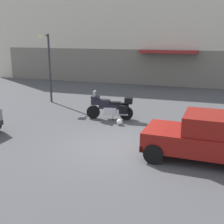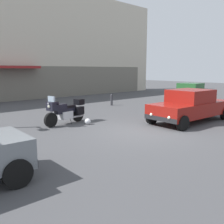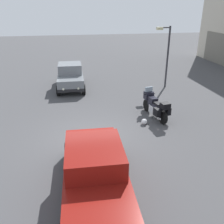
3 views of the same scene
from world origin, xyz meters
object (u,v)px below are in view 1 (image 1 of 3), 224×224
(helmet, at_px, (120,122))
(streetlamp_curbside, at_px, (48,61))
(motorcycle, at_px, (111,107))
(car_sedan_far, at_px, (215,138))

(helmet, bearing_deg, streetlamp_curbside, 150.30)
(helmet, bearing_deg, motorcycle, 131.88)
(motorcycle, relative_size, streetlamp_curbside, 0.56)
(streetlamp_curbside, bearing_deg, helmet, -29.70)
(motorcycle, bearing_deg, car_sedan_far, 133.42)
(motorcycle, relative_size, car_sedan_far, 0.49)
(helmet, xyz_separation_m, streetlamp_curbside, (-5.28, 3.01, 2.36))
(car_sedan_far, height_order, streetlamp_curbside, streetlamp_curbside)
(motorcycle, xyz_separation_m, helmet, (0.69, -0.77, -0.48))
(helmet, height_order, streetlamp_curbside, streetlamp_curbside)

